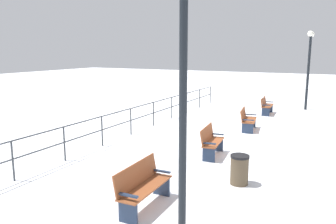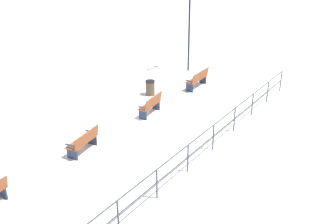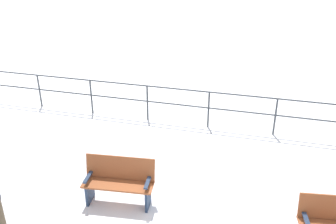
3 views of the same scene
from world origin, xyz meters
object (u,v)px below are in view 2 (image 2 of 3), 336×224
bench_nearest (198,79)px  bench_third (83,141)px  lamppost_near (190,11)px  trash_bin (150,88)px  bench_second (151,105)px

bench_nearest → bench_third: bench_nearest is taller
bench_third → lamppost_near: (1.71, -10.21, 3.03)m
trash_bin → bench_nearest: bearing=-124.1°
bench_second → bench_nearest: bearing=-97.5°
bench_nearest → trash_bin: 2.67m
bench_second → bench_third: bearing=81.5°
bench_nearest → bench_second: bench_nearest is taller
bench_second → trash_bin: 2.34m
lamppost_near → bench_second: bearing=106.7°
bench_second → bench_third: (0.13, 4.06, -0.03)m
bench_nearest → bench_second: size_ratio=1.16×
bench_second → trash_bin: size_ratio=1.89×
lamppost_near → bench_third: bearing=99.5°
lamppost_near → bench_nearest: bearing=132.3°
lamppost_near → trash_bin: (-0.40, 4.30, -3.11)m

